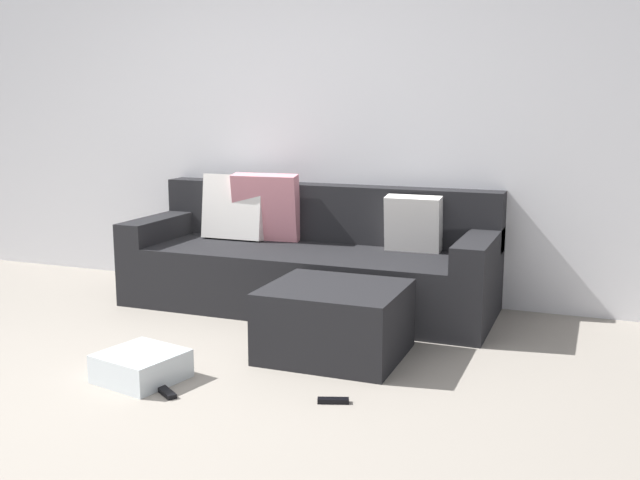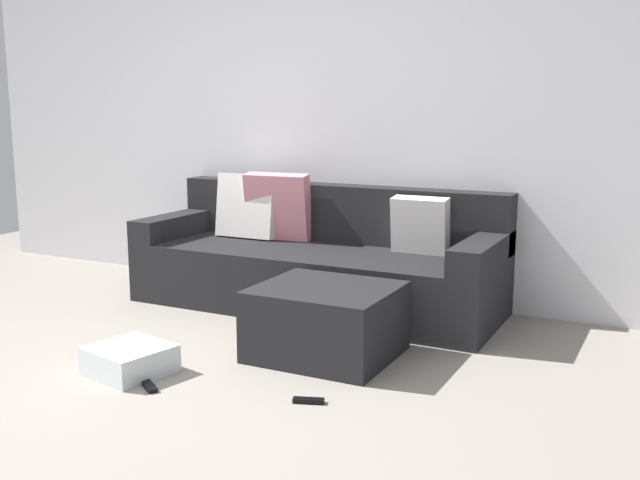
{
  "view_description": "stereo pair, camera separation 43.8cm",
  "coord_description": "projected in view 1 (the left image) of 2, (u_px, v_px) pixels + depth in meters",
  "views": [
    {
      "loc": [
        2.07,
        -2.6,
        1.37
      ],
      "look_at": [
        0.48,
        1.49,
        0.56
      ],
      "focal_mm": 41.48,
      "sensor_mm": 36.0,
      "label": 1
    },
    {
      "loc": [
        2.47,
        -2.42,
        1.37
      ],
      "look_at": [
        0.48,
        1.49,
        0.56
      ],
      "focal_mm": 41.48,
      "sensor_mm": 36.0,
      "label": 2
    }
  ],
  "objects": [
    {
      "name": "ground_plane",
      "position": [
        105.0,
        409.0,
        3.37
      ],
      "size": [
        8.1,
        8.1,
        0.0
      ],
      "primitive_type": "plane",
      "color": "gray"
    },
    {
      "name": "wall_back",
      "position": [
        304.0,
        125.0,
        5.35
      ],
      "size": [
        6.23,
        0.1,
        2.44
      ],
      "primitive_type": "cube",
      "color": "silver",
      "rests_on": "ground_plane"
    },
    {
      "name": "couch_sectional",
      "position": [
        309.0,
        262.0,
        5.05
      ],
      "size": [
        2.48,
        0.89,
        0.89
      ],
      "color": "black",
      "rests_on": "ground_plane"
    },
    {
      "name": "ottoman",
      "position": [
        335.0,
        321.0,
        4.05
      ],
      "size": [
        0.74,
        0.66,
        0.39
      ],
      "primitive_type": "cube",
      "color": "black",
      "rests_on": "ground_plane"
    },
    {
      "name": "storage_bin",
      "position": [
        141.0,
        366.0,
        3.71
      ],
      "size": [
        0.44,
        0.44,
        0.14
      ],
      "primitive_type": "cube",
      "rotation": [
        0.0,
        0.0,
        -0.22
      ],
      "color": "silver",
      "rests_on": "ground_plane"
    },
    {
      "name": "remote_near_ottoman",
      "position": [
        333.0,
        401.0,
        3.44
      ],
      "size": [
        0.15,
        0.09,
        0.02
      ],
      "primitive_type": "cube",
      "rotation": [
        0.0,
        0.0,
        0.34
      ],
      "color": "black",
      "rests_on": "ground_plane"
    },
    {
      "name": "remote_by_storage_bin",
      "position": [
        165.0,
        391.0,
        3.55
      ],
      "size": [
        0.19,
        0.15,
        0.02
      ],
      "primitive_type": "cube",
      "rotation": [
        0.0,
        0.0,
        -0.6
      ],
      "color": "black",
      "rests_on": "ground_plane"
    }
  ]
}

